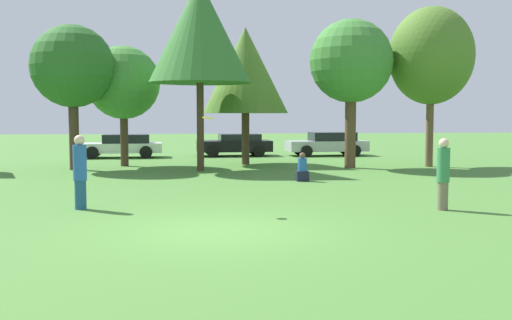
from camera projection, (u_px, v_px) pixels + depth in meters
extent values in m
plane|color=#477A33|center=(218.00, 230.00, 11.56)|extent=(120.00, 120.00, 0.00)
cylinder|color=navy|center=(81.00, 195.00, 14.10)|extent=(0.27, 0.27, 0.69)
cylinder|color=#2659A5|center=(80.00, 163.00, 14.04)|extent=(0.32, 0.32, 0.85)
sphere|color=beige|center=(79.00, 140.00, 14.00)|extent=(0.25, 0.25, 0.25)
cylinder|color=#726651|center=(443.00, 196.00, 13.99)|extent=(0.25, 0.25, 0.67)
cylinder|color=#337F4C|center=(443.00, 165.00, 13.94)|extent=(0.30, 0.30, 0.82)
sphere|color=beige|center=(444.00, 143.00, 13.90)|extent=(0.23, 0.23, 0.23)
cylinder|color=yellow|center=(208.00, 118.00, 13.63)|extent=(0.24, 0.24, 0.07)
cube|color=#191E33|center=(302.00, 176.00, 20.13)|extent=(0.41, 0.34, 0.34)
cylinder|color=#2659A5|center=(302.00, 165.00, 20.10)|extent=(0.31, 0.31, 0.44)
sphere|color=brown|center=(302.00, 156.00, 20.08)|extent=(0.21, 0.21, 0.21)
cylinder|color=#473323|center=(74.00, 130.00, 24.18)|extent=(0.40, 0.40, 3.31)
sphere|color=#286023|center=(72.00, 66.00, 23.98)|extent=(3.36, 3.36, 3.36)
cylinder|color=#473323|center=(124.00, 135.00, 25.96)|extent=(0.35, 0.35, 2.79)
sphere|color=#3D7F33|center=(123.00, 83.00, 25.78)|extent=(3.20, 3.20, 3.20)
cylinder|color=#473323|center=(200.00, 127.00, 23.75)|extent=(0.29, 0.29, 3.54)
cone|color=#33702D|center=(200.00, 31.00, 23.46)|extent=(4.11, 4.11, 4.11)
cylinder|color=#473323|center=(246.00, 139.00, 26.86)|extent=(0.35, 0.35, 2.34)
cone|color=#4C7528|center=(245.00, 70.00, 26.63)|extent=(3.86, 3.86, 3.86)
cylinder|color=brown|center=(350.00, 126.00, 25.02)|extent=(0.47, 0.47, 3.56)
sphere|color=#3D7F33|center=(351.00, 61.00, 24.82)|extent=(3.51, 3.51, 3.51)
cylinder|color=brown|center=(430.00, 123.00, 25.62)|extent=(0.32, 0.32, 3.81)
ellipsoid|color=#4C7528|center=(431.00, 56.00, 25.40)|extent=(3.61, 3.61, 4.20)
cube|color=silver|center=(120.00, 148.00, 31.21)|extent=(4.45, 2.03, 0.50)
cube|color=black|center=(126.00, 139.00, 31.23)|extent=(2.48, 1.71, 0.46)
cylinder|color=black|center=(92.00, 153.00, 30.12)|extent=(0.66, 0.20, 0.65)
cylinder|color=black|center=(96.00, 151.00, 31.88)|extent=(0.66, 0.20, 0.65)
cylinder|color=black|center=(146.00, 152.00, 30.57)|extent=(0.66, 0.20, 0.65)
cylinder|color=black|center=(146.00, 150.00, 32.34)|extent=(0.66, 0.20, 0.65)
cube|color=black|center=(234.00, 146.00, 32.50)|extent=(4.12, 2.10, 0.59)
cube|color=black|center=(239.00, 137.00, 32.52)|extent=(2.30, 1.78, 0.37)
cylinder|color=black|center=(213.00, 152.00, 31.38)|extent=(0.62, 0.24, 0.61)
cylinder|color=black|center=(210.00, 150.00, 33.24)|extent=(0.62, 0.24, 0.61)
cylinder|color=black|center=(259.00, 151.00, 31.80)|extent=(0.62, 0.24, 0.61)
cylinder|color=black|center=(253.00, 149.00, 33.66)|extent=(0.62, 0.24, 0.61)
cube|color=#B2B2B7|center=(326.00, 146.00, 32.72)|extent=(4.48, 1.98, 0.56)
cube|color=black|center=(332.00, 136.00, 32.73)|extent=(2.49, 1.67, 0.47)
cylinder|color=black|center=(307.00, 151.00, 31.64)|extent=(0.64, 0.25, 0.63)
cylinder|color=black|center=(299.00, 149.00, 33.36)|extent=(0.64, 0.25, 0.63)
cylinder|color=black|center=(355.00, 151.00, 32.11)|extent=(0.64, 0.25, 0.63)
cylinder|color=black|center=(345.00, 149.00, 33.83)|extent=(0.64, 0.25, 0.63)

